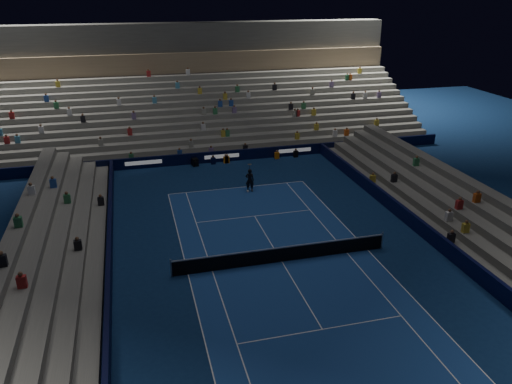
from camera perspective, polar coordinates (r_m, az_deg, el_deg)
The scene contains 11 objects.
ground at distance 29.34m, azimuth 2.98°, elevation -7.99°, with size 90.00×90.00×0.00m, color #0C234C.
court_surface at distance 29.34m, azimuth 2.98°, elevation -7.98°, with size 10.97×23.77×0.01m, color navy.
sponsor_barrier_far at distance 45.58m, azimuth -3.97°, elevation 4.11°, with size 44.00×0.25×1.00m, color black.
sponsor_barrier_east at distance 33.04m, azimuth 19.32°, elevation -4.65°, with size 0.25×37.00×1.00m, color #080B32.
sponsor_barrier_west at distance 28.09m, azimuth -16.52°, elevation -9.34°, with size 0.25×37.00×1.00m, color black.
grandstand_main at distance 53.76m, azimuth -5.98°, elevation 10.09°, with size 44.00×15.20×11.20m.
grandstand_east at distance 34.83m, azimuth 24.20°, elevation -3.22°, with size 5.00×37.00×2.50m.
grandstand_west at distance 28.32m, azimuth -23.69°, elevation -9.16°, with size 5.00×37.00×2.50m.
tennis_net at distance 29.09m, azimuth 3.00°, elevation -7.14°, with size 12.90×0.10×1.10m.
tennis_player at distance 38.64m, azimuth -0.72°, elevation 1.38°, with size 0.68×0.44×1.85m, color black.
broadcast_camera at distance 44.73m, azimuth -7.01°, elevation 3.42°, with size 0.61×1.02×0.67m.
Camera 1 is at (-7.81, -24.02, 14.93)m, focal length 34.86 mm.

